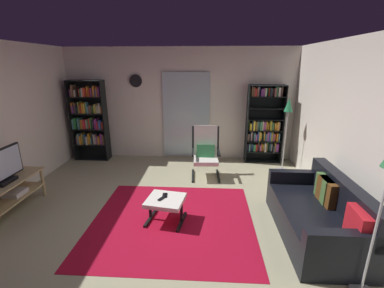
{
  "coord_description": "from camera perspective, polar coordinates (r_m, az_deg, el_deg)",
  "views": [
    {
      "loc": [
        0.65,
        -3.25,
        2.23
      ],
      "look_at": [
        0.39,
        1.1,
        0.88
      ],
      "focal_mm": 24.43,
      "sensor_mm": 36.0,
      "label": 1
    }
  ],
  "objects": [
    {
      "name": "wall_back",
      "position": [
        6.26,
        -2.67,
        8.59
      ],
      "size": [
        5.6,
        0.06,
        2.6
      ],
      "primitive_type": "cube",
      "color": "silver",
      "rests_on": "ground"
    },
    {
      "name": "lounge_armchair",
      "position": [
        5.34,
        2.99,
        -1.4
      ],
      "size": [
        0.59,
        0.67,
        1.02
      ],
      "color": "black",
      "rests_on": "ground"
    },
    {
      "name": "tv_remote",
      "position": [
        3.85,
        -6.63,
        -11.7
      ],
      "size": [
        0.1,
        0.15,
        0.02
      ],
      "primitive_type": "cube",
      "rotation": [
        0.0,
        0.0,
        -0.51
      ],
      "color": "black",
      "rests_on": "ottoman"
    },
    {
      "name": "wall_right",
      "position": [
        3.96,
        34.44,
        0.47
      ],
      "size": [
        0.06,
        6.0,
        2.6
      ],
      "primitive_type": "cube",
      "color": "silver",
      "rests_on": "ground"
    },
    {
      "name": "bookshelf_near_sofa",
      "position": [
        6.24,
        15.39,
        4.05
      ],
      "size": [
        0.82,
        0.3,
        1.79
      ],
      "color": "black",
      "rests_on": "ground"
    },
    {
      "name": "ground_plane",
      "position": [
        4.0,
        -6.85,
        -16.91
      ],
      "size": [
        7.02,
        7.02,
        0.0
      ],
      "primitive_type": "plane",
      "color": "tan"
    },
    {
      "name": "glass_door_panel",
      "position": [
        6.22,
        -1.29,
        6.21
      ],
      "size": [
        1.1,
        0.01,
        2.0
      ],
      "primitive_type": "cube",
      "color": "silver"
    },
    {
      "name": "floor_lamp_by_shelf",
      "position": [
        5.72,
        20.18,
        6.12
      ],
      "size": [
        0.22,
        0.22,
        1.57
      ],
      "color": "#A5A5AD",
      "rests_on": "ground"
    },
    {
      "name": "area_rug",
      "position": [
        4.04,
        -4.26,
        -16.36
      ],
      "size": [
        2.36,
        2.19,
        0.01
      ],
      "primitive_type": "cube",
      "color": "#A70E27",
      "rests_on": "ground"
    },
    {
      "name": "tv_stand",
      "position": [
        4.92,
        -35.15,
        -8.71
      ],
      "size": [
        0.43,
        1.3,
        0.53
      ],
      "color": "tan",
      "rests_on": "ground"
    },
    {
      "name": "leather_sofa",
      "position": [
        3.98,
        25.98,
        -13.77
      ],
      "size": [
        0.85,
        1.72,
        0.81
      ],
      "color": "black",
      "rests_on": "ground"
    },
    {
      "name": "bookshelf_near_tv",
      "position": [
        6.62,
        -21.56,
        5.14
      ],
      "size": [
        0.8,
        0.3,
        1.88
      ],
      "color": "black",
      "rests_on": "ground"
    },
    {
      "name": "cell_phone",
      "position": [
        3.93,
        -5.95,
        -11.09
      ],
      "size": [
        0.08,
        0.15,
        0.01
      ],
      "primitive_type": "cube",
      "rotation": [
        0.0,
        0.0,
        0.09
      ],
      "color": "black",
      "rests_on": "ottoman"
    },
    {
      "name": "ottoman",
      "position": [
        3.89,
        -5.83,
        -12.62
      ],
      "size": [
        0.59,
        0.56,
        0.37
      ],
      "color": "white",
      "rests_on": "ground"
    },
    {
      "name": "television",
      "position": [
        4.76,
        -36.15,
        -4.23
      ],
      "size": [
        0.2,
        0.81,
        0.52
      ],
      "color": "black",
      "rests_on": "tv_stand"
    },
    {
      "name": "wall_clock",
      "position": [
        6.31,
        -12.19,
        13.33
      ],
      "size": [
        0.29,
        0.03,
        0.29
      ],
      "color": "silver"
    }
  ]
}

